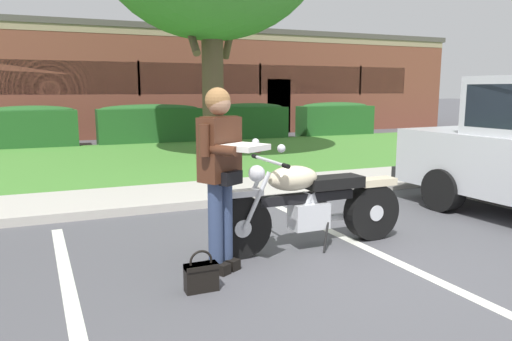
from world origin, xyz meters
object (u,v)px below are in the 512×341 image
at_px(brick_building, 123,82).
at_px(hedge_center_left, 150,123).
at_px(motorcycle, 318,203).
at_px(hedge_left, 32,126).
at_px(rider_person, 222,165).
at_px(hedge_center_right, 250,120).
at_px(hedge_right, 335,118).
at_px(handbag, 201,275).

bearing_deg(brick_building, hedge_center_left, -90.06).
bearing_deg(motorcycle, hedge_left, 105.84).
xyz_separation_m(rider_person, brick_building, (1.46, 17.27, 0.99)).
relative_size(motorcycle, rider_person, 1.32).
relative_size(rider_person, brick_building, 0.06).
bearing_deg(motorcycle, hedge_center_right, 71.43).
relative_size(rider_person, hedge_left, 0.69).
height_order(motorcycle, hedge_right, hedge_right).
relative_size(handbag, hedge_center_left, 0.11).
distance_m(handbag, hedge_right, 14.45).
bearing_deg(hedge_center_left, hedge_right, 0.00).
bearing_deg(hedge_center_right, rider_person, -113.37).
relative_size(handbag, hedge_left, 0.15).
distance_m(rider_person, brick_building, 17.36).
bearing_deg(motorcycle, handbag, -156.53).
relative_size(hedge_left, brick_building, 0.09).
bearing_deg(motorcycle, hedge_right, 57.14).
relative_size(hedge_left, hedge_center_right, 0.99).
xyz_separation_m(motorcycle, hedge_center_right, (3.69, 10.97, 0.17)).
height_order(hedge_left, hedge_center_right, same).
bearing_deg(hedge_center_right, hedge_center_left, -180.00).
xyz_separation_m(handbag, hedge_left, (-1.62, 11.62, 0.51)).
bearing_deg(hedge_left, hedge_center_left, 0.00).
xyz_separation_m(hedge_center_left, hedge_center_right, (3.40, 0.00, 0.00)).
xyz_separation_m(hedge_center_right, brick_building, (-3.39, 6.03, 1.34)).
bearing_deg(hedge_center_right, hedge_right, 0.00).
distance_m(rider_person, hedge_center_left, 11.34).
height_order(motorcycle, handbag, motorcycle).
distance_m(motorcycle, hedge_right, 13.06).
xyz_separation_m(hedge_center_left, brick_building, (0.01, 6.03, 1.34)).
bearing_deg(motorcycle, brick_building, 89.01).
bearing_deg(hedge_left, hedge_center_right, 0.00).
relative_size(handbag, hedge_center_right, 0.14).
bearing_deg(hedge_center_left, hedge_left, -180.00).
height_order(motorcycle, hedge_center_left, hedge_center_left).
distance_m(rider_person, hedge_left, 11.42).
bearing_deg(handbag, rider_person, 49.78).
xyz_separation_m(rider_person, handbag, (-0.32, -0.38, -0.86)).
height_order(hedge_center_left, brick_building, brick_building).
relative_size(rider_person, hedge_center_left, 0.53).
height_order(hedge_center_right, brick_building, brick_building).
bearing_deg(hedge_center_left, brick_building, 89.94).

